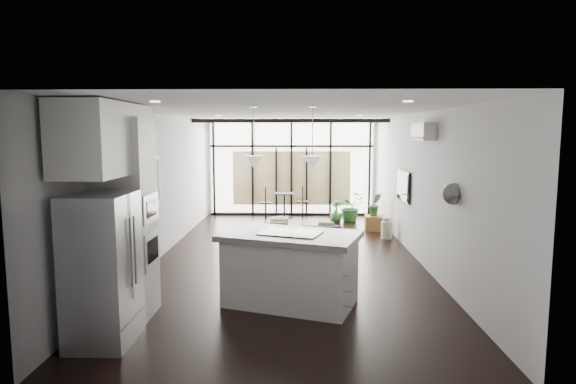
{
  "coord_description": "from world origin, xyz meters",
  "views": [
    {
      "loc": [
        0.21,
        -9.27,
        2.41
      ],
      "look_at": [
        0.0,
        0.3,
        1.25
      ],
      "focal_mm": 30.0,
      "sensor_mm": 36.0,
      "label": 1
    }
  ],
  "objects_px": {
    "sofa": "(299,233)",
    "milk_can": "(387,228)",
    "fridge": "(102,269)",
    "console_bench": "(285,247)",
    "pouf": "(279,225)",
    "tv": "(404,186)",
    "island": "(290,269)"
  },
  "relations": [
    {
      "from": "sofa",
      "to": "milk_can",
      "type": "distance_m",
      "value": 2.45
    },
    {
      "from": "fridge",
      "to": "sofa",
      "type": "relative_size",
      "value": 0.86
    },
    {
      "from": "console_bench",
      "to": "pouf",
      "type": "relative_size",
      "value": 2.78
    },
    {
      "from": "fridge",
      "to": "console_bench",
      "type": "xyz_separation_m",
      "value": [
        1.98,
        3.89,
        -0.67
      ]
    },
    {
      "from": "console_bench",
      "to": "milk_can",
      "type": "xyz_separation_m",
      "value": [
        2.31,
        1.76,
        0.05
      ]
    },
    {
      "from": "fridge",
      "to": "console_bench",
      "type": "bearing_deg",
      "value": 63.0
    },
    {
      "from": "tv",
      "to": "milk_can",
      "type": "bearing_deg",
      "value": 106.73
    },
    {
      "from": "fridge",
      "to": "sofa",
      "type": "bearing_deg",
      "value": 62.15
    },
    {
      "from": "island",
      "to": "milk_can",
      "type": "bearing_deg",
      "value": 82.37
    },
    {
      "from": "island",
      "to": "fridge",
      "type": "height_order",
      "value": "fridge"
    },
    {
      "from": "tv",
      "to": "console_bench",
      "type": "bearing_deg",
      "value": -157.1
    },
    {
      "from": "pouf",
      "to": "sofa",
      "type": "bearing_deg",
      "value": -76.8
    },
    {
      "from": "island",
      "to": "tv",
      "type": "bearing_deg",
      "value": 75.79
    },
    {
      "from": "tv",
      "to": "pouf",
      "type": "bearing_deg",
      "value": 153.03
    },
    {
      "from": "sofa",
      "to": "console_bench",
      "type": "distance_m",
      "value": 0.53
    },
    {
      "from": "console_bench",
      "to": "tv",
      "type": "xyz_separation_m",
      "value": [
        2.52,
        1.06,
        1.1
      ]
    },
    {
      "from": "sofa",
      "to": "pouf",
      "type": "relative_size",
      "value": 4.56
    },
    {
      "from": "pouf",
      "to": "tv",
      "type": "relative_size",
      "value": 0.4
    },
    {
      "from": "pouf",
      "to": "console_bench",
      "type": "bearing_deg",
      "value": -85.41
    },
    {
      "from": "sofa",
      "to": "milk_can",
      "type": "height_order",
      "value": "sofa"
    },
    {
      "from": "island",
      "to": "pouf",
      "type": "xyz_separation_m",
      "value": [
        -0.36,
        5.03,
        -0.33
      ]
    },
    {
      "from": "fridge",
      "to": "milk_can",
      "type": "xyz_separation_m",
      "value": [
        4.29,
        5.65,
        -0.62
      ]
    },
    {
      "from": "fridge",
      "to": "console_bench",
      "type": "height_order",
      "value": "fridge"
    },
    {
      "from": "island",
      "to": "pouf",
      "type": "height_order",
      "value": "island"
    },
    {
      "from": "sofa",
      "to": "pouf",
      "type": "xyz_separation_m",
      "value": [
        -0.48,
        2.05,
        -0.22
      ]
    },
    {
      "from": "fridge",
      "to": "sofa",
      "type": "height_order",
      "value": "fridge"
    },
    {
      "from": "island",
      "to": "milk_can",
      "type": "distance_m",
      "value": 4.86
    },
    {
      "from": "island",
      "to": "fridge",
      "type": "bearing_deg",
      "value": -130.03
    },
    {
      "from": "fridge",
      "to": "milk_can",
      "type": "relative_size",
      "value": 3.54
    },
    {
      "from": "island",
      "to": "pouf",
      "type": "distance_m",
      "value": 5.06
    },
    {
      "from": "fridge",
      "to": "island",
      "type": "bearing_deg",
      "value": 31.29
    },
    {
      "from": "pouf",
      "to": "island",
      "type": "bearing_deg",
      "value": -85.96
    }
  ]
}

